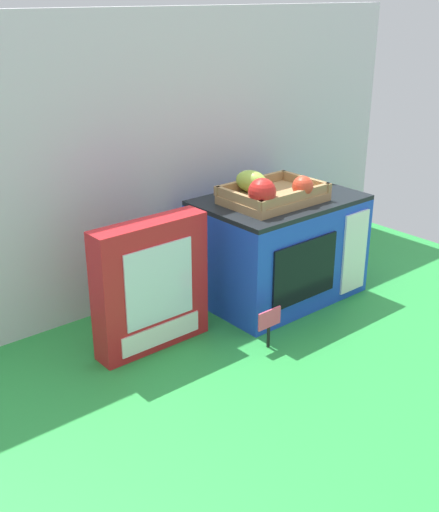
{
  "coord_description": "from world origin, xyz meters",
  "views": [
    {
      "loc": [
        -1.02,
        -1.13,
        0.79
      ],
      "look_at": [
        -0.06,
        0.01,
        0.17
      ],
      "focal_mm": 45.05,
      "sensor_mm": 36.0,
      "label": 1
    }
  ],
  "objects_px": {
    "food_groups_crate": "(270,192)",
    "toy_microwave": "(278,247)",
    "cookie_set_box": "(151,286)",
    "price_sign": "(269,323)"
  },
  "relations": [
    {
      "from": "food_groups_crate",
      "to": "toy_microwave",
      "type": "bearing_deg",
      "value": 16.99
    },
    {
      "from": "toy_microwave",
      "to": "cookie_set_box",
      "type": "relative_size",
      "value": 1.36
    },
    {
      "from": "cookie_set_box",
      "to": "price_sign",
      "type": "bearing_deg",
      "value": -42.46
    },
    {
      "from": "food_groups_crate",
      "to": "price_sign",
      "type": "distance_m",
      "value": 0.35
    },
    {
      "from": "food_groups_crate",
      "to": "price_sign",
      "type": "bearing_deg",
      "value": -132.87
    },
    {
      "from": "toy_microwave",
      "to": "food_groups_crate",
      "type": "relative_size",
      "value": 1.7
    },
    {
      "from": "toy_microwave",
      "to": "food_groups_crate",
      "type": "xyz_separation_m",
      "value": [
        -0.05,
        -0.02,
        0.17
      ]
    },
    {
      "from": "food_groups_crate",
      "to": "cookie_set_box",
      "type": "height_order",
      "value": "food_groups_crate"
    },
    {
      "from": "toy_microwave",
      "to": "cookie_set_box",
      "type": "bearing_deg",
      "value": -178.71
    },
    {
      "from": "food_groups_crate",
      "to": "price_sign",
      "type": "relative_size",
      "value": 2.52
    }
  ]
}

